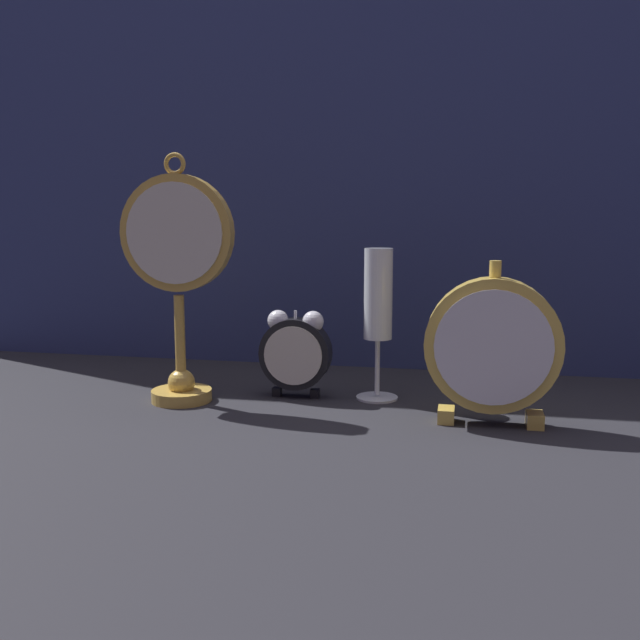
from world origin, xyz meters
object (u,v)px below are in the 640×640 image
(pocket_watch_on_stand, at_px, (178,274))
(champagne_flute, at_px, (378,306))
(mantel_clock_silver, at_px, (493,346))
(alarm_clock_twin_bell, at_px, (295,349))

(pocket_watch_on_stand, relative_size, champagne_flute, 1.60)
(pocket_watch_on_stand, distance_m, champagne_flute, 0.27)
(pocket_watch_on_stand, xyz_separation_m, mantel_clock_silver, (0.41, -0.03, -0.08))
(mantel_clock_silver, distance_m, champagne_flute, 0.18)
(pocket_watch_on_stand, bearing_deg, champagne_flute, 14.44)
(pocket_watch_on_stand, bearing_deg, mantel_clock_silver, -3.82)
(champagne_flute, bearing_deg, pocket_watch_on_stand, -165.56)
(mantel_clock_silver, bearing_deg, champagne_flute, 147.73)
(pocket_watch_on_stand, distance_m, alarm_clock_twin_bell, 0.19)
(alarm_clock_twin_bell, relative_size, mantel_clock_silver, 0.61)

